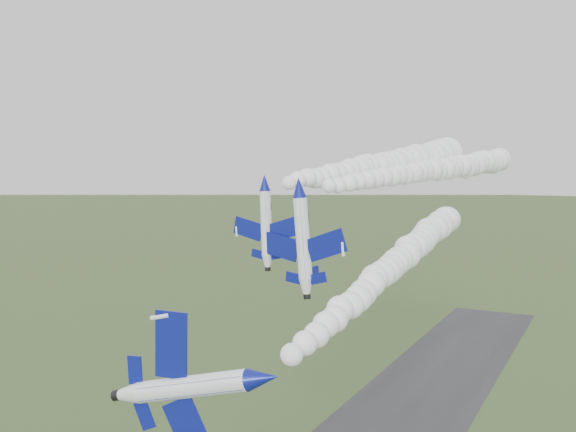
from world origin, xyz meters
TOP-DOWN VIEW (x-y plane):
  - jet_lead at (13.23, -10.94)m, footprint 3.83×13.76m
  - smoke_trail_jet_lead at (10.03, 28.99)m, footprint 13.38×72.41m
  - jet_pair_left at (-3.11, 17.98)m, footprint 9.71×11.53m
  - smoke_trail_jet_pair_left at (0.84, 49.68)m, footprint 13.60×59.90m
  - jet_pair_right at (2.03, 16.80)m, footprint 11.73×13.90m
  - smoke_trail_jet_pair_right at (8.10, 52.57)m, footprint 15.59×64.54m

SIDE VIEW (x-z plane):
  - jet_lead at x=13.23m, z-range 26.37..37.45m
  - smoke_trail_jet_lead at x=10.03m, z-range 32.32..36.88m
  - jet_pair_right at x=2.03m, z-range 42.22..45.70m
  - jet_pair_left at x=-3.11m, z-range 42.97..45.83m
  - smoke_trail_jet_pair_right at x=8.10m, z-range 43.35..47.88m
  - smoke_trail_jet_pair_left at x=0.84m, z-range 43.43..49.41m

